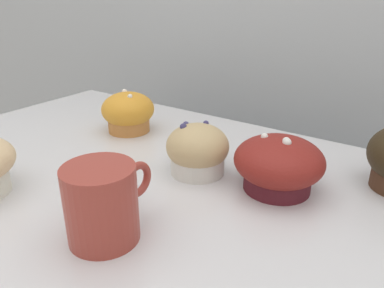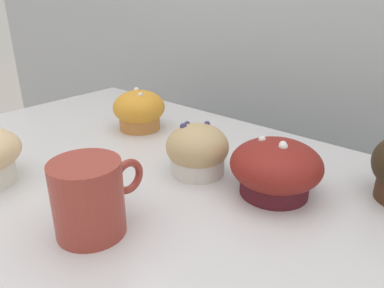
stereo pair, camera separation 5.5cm
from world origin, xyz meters
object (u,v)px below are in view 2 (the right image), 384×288
(muffin_front_left, at_px, (139,110))
(muffin_back_left, at_px, (276,168))
(muffin_back_right, at_px, (197,151))
(coffee_cup, at_px, (89,196))

(muffin_front_left, bearing_deg, muffin_back_left, -8.63)
(muffin_back_right, height_order, muffin_front_left, muffin_front_left)
(muffin_back_left, height_order, coffee_cup, coffee_cup)
(muffin_back_left, relative_size, muffin_back_right, 1.31)
(muffin_back_right, bearing_deg, muffin_front_left, 161.35)
(muffin_front_left, xyz_separation_m, coffee_cup, (0.21, -0.26, 0.01))
(muffin_back_left, distance_m, coffee_cup, 0.24)
(muffin_back_right, height_order, coffee_cup, coffee_cup)
(muffin_back_right, xyz_separation_m, coffee_cup, (0.01, -0.19, 0.01))
(muffin_back_left, xyz_separation_m, muffin_front_left, (-0.33, 0.05, 0.00))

